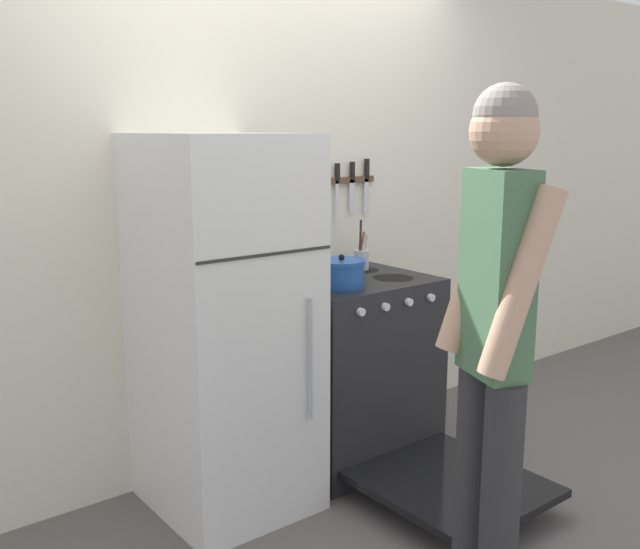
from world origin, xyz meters
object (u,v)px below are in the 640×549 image
(refrigerator, at_px, (224,326))
(dutch_oven_pot, at_px, (341,273))
(utensil_jar, at_px, (361,258))
(tea_kettle, at_px, (310,263))
(stove_range, at_px, (355,371))
(person, at_px, (494,331))

(refrigerator, distance_m, dutch_oven_pot, 0.60)
(refrigerator, bearing_deg, utensil_jar, 9.61)
(refrigerator, bearing_deg, tea_kettle, 14.42)
(tea_kettle, relative_size, utensil_jar, 0.96)
(refrigerator, xyz_separation_m, tea_kettle, (0.58, 0.15, 0.19))
(stove_range, bearing_deg, refrigerator, 178.65)
(stove_range, height_order, utensil_jar, utensil_jar)
(stove_range, bearing_deg, tea_kettle, 132.71)
(stove_range, bearing_deg, person, -110.82)
(stove_range, relative_size, dutch_oven_pot, 5.18)
(utensil_jar, bearing_deg, tea_kettle, -178.92)
(tea_kettle, height_order, utensil_jar, utensil_jar)
(refrigerator, bearing_deg, person, -76.90)
(refrigerator, distance_m, utensil_jar, 0.95)
(dutch_oven_pot, relative_size, tea_kettle, 1.07)
(utensil_jar, bearing_deg, refrigerator, -170.39)
(dutch_oven_pot, bearing_deg, refrigerator, 169.42)
(dutch_oven_pot, relative_size, utensil_jar, 1.03)
(tea_kettle, height_order, person, person)
(tea_kettle, xyz_separation_m, utensil_jar, (0.34, 0.01, -0.01))
(tea_kettle, distance_m, person, 1.39)
(refrigerator, height_order, dutch_oven_pot, refrigerator)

